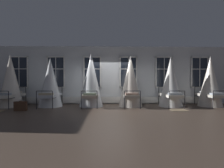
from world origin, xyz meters
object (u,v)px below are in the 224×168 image
at_px(cot_sixth, 210,82).
at_px(cot_fifth, 171,82).
at_px(cot_third, 91,81).
at_px(cot_second, 50,83).
at_px(cot_fourth, 130,82).
at_px(suitcase_dark, 21,106).
at_px(cot_first, 11,82).

bearing_deg(cot_sixth, cot_fifth, 88.44).
bearing_deg(cot_third, cot_second, 90.11).
bearing_deg(cot_third, cot_fourth, -90.36).
relative_size(cot_second, cot_fourth, 0.97).
bearing_deg(cot_third, suitcase_dark, 114.06).
bearing_deg(cot_fifth, cot_fourth, 89.31).
bearing_deg(suitcase_dark, cot_fifth, 4.03).
height_order(cot_second, cot_sixth, cot_sixth).
bearing_deg(suitcase_dark, cot_fourth, 8.18).
height_order(cot_second, suitcase_dark, cot_second).
bearing_deg(cot_fourth, cot_third, 89.99).
distance_m(cot_first, cot_second, 2.11).
distance_m(cot_first, cot_fourth, 6.47).
xyz_separation_m(cot_first, cot_sixth, (10.84, -0.03, -0.03)).
height_order(cot_fourth, suitcase_dark, cot_fourth).
xyz_separation_m(cot_first, cot_second, (2.11, 0.04, -0.07)).
bearing_deg(cot_fourth, suitcase_dark, 105.11).
relative_size(cot_third, cot_fourth, 1.05).
xyz_separation_m(cot_first, cot_fourth, (6.47, -0.02, -0.03)).
distance_m(cot_first, cot_sixth, 10.84).
relative_size(cot_third, cot_fifth, 1.06).
bearing_deg(cot_sixth, cot_fourth, 88.22).
height_order(cot_third, cot_sixth, cot_third).
bearing_deg(cot_fourth, cot_second, 90.23).
height_order(cot_first, cot_fifth, cot_first).
height_order(cot_fourth, cot_sixth, cot_fourth).
bearing_deg(cot_second, cot_fourth, -90.13).
distance_m(cot_first, cot_fifth, 8.66).
height_order(cot_fifth, cot_sixth, cot_sixth).
xyz_separation_m(cot_fourth, cot_fifth, (2.20, -0.02, -0.01)).
distance_m(cot_second, cot_fourth, 4.35).
bearing_deg(cot_third, cot_first, 90.86).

